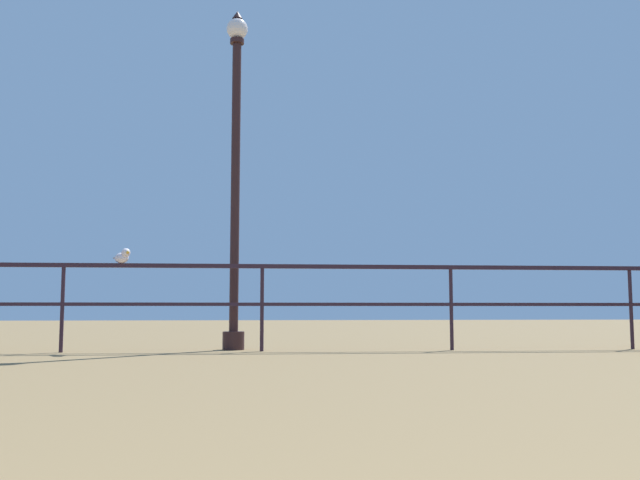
# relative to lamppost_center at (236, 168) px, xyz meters

# --- Properties ---
(pier_railing) EXTENTS (18.34, 0.05, 1.02)m
(pier_railing) POSITION_rel_lamppost_center_xyz_m (0.34, -0.33, -1.48)
(pier_railing) COLOR #2D1B26
(pier_railing) RESTS_ON ground_plane
(lamppost_center) EXTENTS (0.27, 0.27, 4.28)m
(lamppost_center) POSITION_rel_lamppost_center_xyz_m (0.00, 0.00, 0.00)
(lamppost_center) COLOR #301B1A
(lamppost_center) RESTS_ON ground_plane
(seagull_on_rail) EXTENTS (0.26, 0.32, 0.17)m
(seagull_on_rail) POSITION_rel_lamppost_center_xyz_m (-1.28, -0.35, -1.14)
(seagull_on_rail) COLOR white
(seagull_on_rail) RESTS_ON pier_railing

